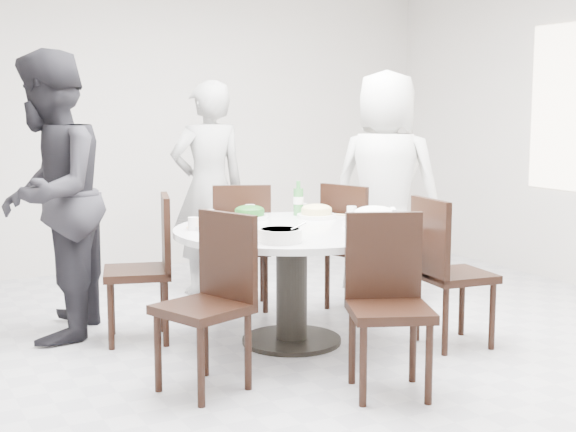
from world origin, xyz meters
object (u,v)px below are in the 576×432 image
diner_left (49,197)px  soup_bowl (280,236)px  diner_middle (208,188)px  dining_table (292,286)px  chair_ne (360,246)px  chair_nw (137,269)px  rice_bowl (375,224)px  chair_sw (202,304)px  diner_right (386,187)px  chair_s (390,307)px  chair_se (455,272)px  beverage_bottle (298,198)px  chair_n (241,246)px

diner_left → soup_bowl: 1.63m
soup_bowl → diner_middle: bearing=79.5°
soup_bowl → dining_table: bearing=54.9°
chair_ne → diner_middle: diner_middle is taller
chair_nw → diner_middle: 1.42m
diner_left → rice_bowl: bearing=78.5°
rice_bowl → chair_ne: bearing=61.6°
chair_nw → chair_sw: same height
chair_sw → diner_middle: 2.29m
chair_nw → diner_right: 2.10m
dining_table → soup_bowl: (-0.31, -0.44, 0.41)m
chair_nw → chair_s: size_ratio=1.00×
chair_nw → chair_s: 1.80m
chair_nw → soup_bowl: size_ratio=3.78×
dining_table → chair_se: 1.04m
chair_nw → beverage_bottle: 1.24m
dining_table → chair_s: (0.02, -1.06, 0.10)m
chair_ne → dining_table: bearing=102.5°
chair_ne → beverage_bottle: bearing=74.3°
chair_ne → chair_s: same height
diner_left → beverage_bottle: bearing=104.9°
chair_n → diner_right: bearing=-172.5°
diner_right → soup_bowl: size_ratio=7.12×
chair_nw → diner_left: 0.73m
diner_right → rice_bowl: 1.43m
dining_table → rice_bowl: (0.32, -0.46, 0.44)m
chair_sw → chair_s: (0.86, -0.50, 0.00)m
chair_s → diner_right: (1.17, 1.73, 0.42)m
dining_table → beverage_bottle: beverage_bottle is taller
chair_s → chair_se: same height
chair_nw → beverage_bottle: beverage_bottle is taller
chair_se → rice_bowl: chair_se is taller
chair_ne → diner_left: size_ratio=0.51×
chair_s → chair_se: 1.02m
chair_nw → rice_bowl: chair_nw is taller
dining_table → diner_middle: size_ratio=0.87×
chair_ne → rice_bowl: bearing=132.5°
chair_s → diner_left: diner_left is taller
rice_bowl → beverage_bottle: size_ratio=1.23×
diner_right → rice_bowl: diner_right is taller
chair_s → soup_bowl: size_ratio=3.78×
diner_left → diner_middle: bearing=143.1°
diner_right → chair_ne: bearing=76.6°
diner_left → diner_right: bearing=113.0°
beverage_bottle → chair_n: bearing=115.6°
chair_sw → diner_right: 2.41m
chair_nw → diner_right: (2.05, 0.17, 0.42)m
chair_sw → chair_ne: bearing=102.0°
chair_se → chair_sw: bearing=97.6°
chair_nw → chair_se: same height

